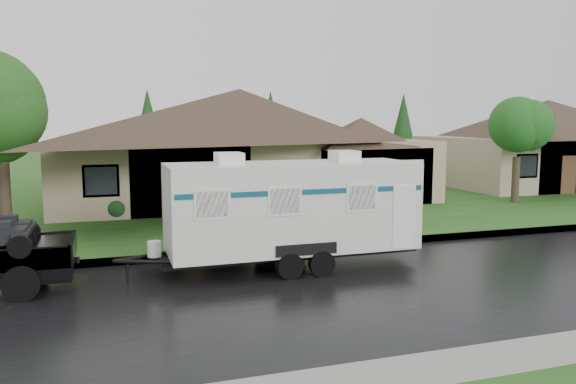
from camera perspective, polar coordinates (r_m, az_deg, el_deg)
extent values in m
plane|color=#28531A|center=(15.58, -0.03, -8.00)|extent=(140.00, 140.00, 0.00)
cube|color=black|center=(13.76, 2.60, -10.04)|extent=(140.00, 8.00, 0.01)
cube|color=gray|center=(17.65, -2.31, -5.95)|extent=(140.00, 0.50, 0.15)
cube|color=#28531A|center=(29.93, -9.00, -0.64)|extent=(140.00, 26.00, 0.15)
cube|color=tan|center=(29.17, -4.86, 2.34)|extent=(18.00, 10.00, 3.00)
pyramid|color=#35291D|center=(29.12, -4.95, 10.41)|extent=(19.44, 10.80, 2.60)
cube|color=tan|center=(28.14, 7.35, 1.83)|extent=(5.76, 4.00, 2.70)
cube|color=tan|center=(39.33, 24.65, 2.94)|extent=(14.00, 9.00, 3.00)
pyramid|color=#35291D|center=(39.28, 24.94, 8.48)|extent=(15.12, 9.72, 2.30)
cylinder|color=#382B1E|center=(22.57, -26.83, -0.12)|extent=(0.42, 0.42, 2.75)
cylinder|color=#382B1E|center=(29.71, 22.11, 1.18)|extent=(0.37, 0.37, 2.22)
sphere|color=#256A22|center=(29.58, 22.33, 5.87)|extent=(3.07, 3.07, 3.07)
sphere|color=#143814|center=(23.84, -17.06, -1.43)|extent=(1.00, 1.00, 1.00)
sphere|color=#143814|center=(24.01, -11.04, -1.19)|extent=(1.00, 1.00, 1.00)
sphere|color=#143814|center=(24.44, -5.17, -0.94)|extent=(1.00, 1.00, 1.00)
sphere|color=#143814|center=(25.12, 0.44, -0.70)|extent=(1.00, 1.00, 1.00)
sphere|color=#143814|center=(26.03, 5.70, -0.46)|extent=(1.00, 1.00, 1.00)
sphere|color=#143814|center=(27.14, 10.58, -0.24)|extent=(1.00, 1.00, 1.00)
cube|color=black|center=(15.10, -25.13, -5.42)|extent=(2.16, 1.87, 0.06)
cylinder|color=black|center=(14.30, -25.47, -8.38)|extent=(0.82, 0.31, 0.82)
cylinder|color=black|center=(16.15, -24.62, -6.61)|extent=(0.82, 0.31, 0.82)
cube|color=silver|center=(15.63, 0.41, -1.42)|extent=(6.87, 2.36, 2.41)
cube|color=black|center=(15.89, 0.40, -6.24)|extent=(7.27, 1.18, 0.14)
cube|color=#0C4559|center=(15.56, 0.41, 0.51)|extent=(6.74, 2.38, 0.14)
cube|color=white|center=(15.02, -6.01, 3.41)|extent=(0.69, 0.79, 0.31)
cube|color=white|center=(16.05, 5.75, 3.65)|extent=(0.69, 0.79, 0.31)
cylinder|color=black|center=(14.69, 0.21, -7.54)|extent=(0.69, 0.24, 0.69)
cylinder|color=black|center=(16.85, -2.29, -5.64)|extent=(0.69, 0.24, 0.69)
cylinder|color=black|center=(14.99, 3.44, -7.26)|extent=(0.69, 0.24, 0.69)
cylinder|color=black|center=(17.10, 0.57, -5.44)|extent=(0.69, 0.24, 0.69)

